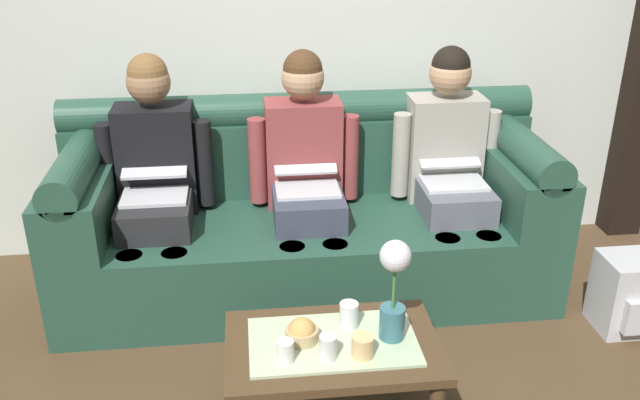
# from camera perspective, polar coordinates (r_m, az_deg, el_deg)

# --- Properties ---
(couch) EXTENTS (2.44, 0.88, 0.96)m
(couch) POSITION_cam_1_polar(r_m,az_deg,el_deg) (3.54, -1.18, -1.55)
(couch) COLOR #234738
(couch) RESTS_ON ground_plane
(person_left) EXTENTS (0.56, 0.67, 1.22)m
(person_left) POSITION_cam_1_polar(r_m,az_deg,el_deg) (3.44, -13.53, 2.21)
(person_left) COLOR #232326
(person_left) RESTS_ON ground_plane
(person_middle) EXTENTS (0.56, 0.67, 1.22)m
(person_middle) POSITION_cam_1_polar(r_m,az_deg,el_deg) (3.42, -1.22, 2.80)
(person_middle) COLOR #383D4C
(person_middle) RESTS_ON ground_plane
(person_right) EXTENTS (0.56, 0.67, 1.22)m
(person_right) POSITION_cam_1_polar(r_m,az_deg,el_deg) (3.56, 10.67, 3.25)
(person_right) COLOR #595B66
(person_right) RESTS_ON ground_plane
(coffee_table) EXTENTS (0.81, 0.52, 0.37)m
(coffee_table) POSITION_cam_1_polar(r_m,az_deg,el_deg) (2.66, 1.08, -12.64)
(coffee_table) COLOR #47331E
(coffee_table) RESTS_ON ground_plane
(flower_vase) EXTENTS (0.12, 0.12, 0.41)m
(flower_vase) POSITION_cam_1_polar(r_m,az_deg,el_deg) (2.53, 6.16, -7.09)
(flower_vase) COLOR #336672
(flower_vase) RESTS_ON coffee_table
(snack_bowl) EXTENTS (0.13, 0.13, 0.10)m
(snack_bowl) POSITION_cam_1_polar(r_m,az_deg,el_deg) (2.61, -1.52, -10.93)
(snack_bowl) COLOR tan
(snack_bowl) RESTS_ON coffee_table
(cup_near_left) EXTENTS (0.06, 0.06, 0.08)m
(cup_near_left) POSITION_cam_1_polar(r_m,az_deg,el_deg) (2.50, -2.90, -12.46)
(cup_near_left) COLOR white
(cup_near_left) RESTS_ON coffee_table
(cup_near_right) EXTENTS (0.08, 0.08, 0.08)m
(cup_near_right) POSITION_cam_1_polar(r_m,az_deg,el_deg) (2.53, 3.59, -12.08)
(cup_near_right) COLOR #DBB77A
(cup_near_right) RESTS_ON coffee_table
(cup_far_center) EXTENTS (0.07, 0.07, 0.10)m
(cup_far_center) POSITION_cam_1_polar(r_m,az_deg,el_deg) (2.68, 2.42, -9.50)
(cup_far_center) COLOR silver
(cup_far_center) RESTS_ON coffee_table
(cup_far_left) EXTENTS (0.06, 0.06, 0.09)m
(cup_far_left) POSITION_cam_1_polar(r_m,az_deg,el_deg) (2.51, 0.65, -12.09)
(cup_far_left) COLOR silver
(cup_far_left) RESTS_ON coffee_table
(backpack_right) EXTENTS (0.34, 0.29, 0.37)m
(backpack_right) POSITION_cam_1_polar(r_m,az_deg,el_deg) (3.57, 24.70, -7.10)
(backpack_right) COLOR #B7B7BC
(backpack_right) RESTS_ON ground_plane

